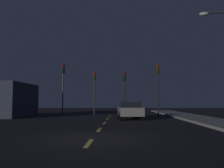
{
  "coord_description": "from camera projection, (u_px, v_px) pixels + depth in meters",
  "views": [
    {
      "loc": [
        1.08,
        -8.96,
        1.41
      ],
      "look_at": [
        0.27,
        13.38,
        3.24
      ],
      "focal_mm": 35.73,
      "sensor_mm": 36.0,
      "label": 1
    }
  ],
  "objects": [
    {
      "name": "ground_plane",
      "position": [
        105.0,
        122.0,
        15.82
      ],
      "size": [
        80.0,
        80.0,
        0.0
      ],
      "primitive_type": "plane",
      "color": "black"
    },
    {
      "name": "lane_stripe_nearest",
      "position": [
        89.0,
        143.0,
        7.66
      ],
      "size": [
        0.16,
        1.6,
        0.01
      ],
      "primitive_type": "cube",
      "color": "#EACC4C",
      "rests_on": "ground_plane"
    },
    {
      "name": "storefront_left",
      "position": [
        4.0,
        100.0,
        21.83
      ],
      "size": [
        4.68,
        6.01,
        3.26
      ],
      "primitive_type": "cube",
      "color": "#333847",
      "rests_on": "ground_plane"
    },
    {
      "name": "traffic_signal_far_right",
      "position": [
        158.0,
        80.0,
        23.92
      ],
      "size": [
        0.32,
        0.38,
        5.43
      ],
      "color": "black",
      "rests_on": "ground_plane"
    },
    {
      "name": "lane_stripe_fifth",
      "position": [
        110.0,
        116.0,
        22.79
      ],
      "size": [
        0.16,
        1.6,
        0.01
      ],
      "primitive_type": "cube",
      "color": "#EACC4C",
      "rests_on": "ground_plane"
    },
    {
      "name": "lane_stripe_fourth",
      "position": [
        108.0,
        119.0,
        19.01
      ],
      "size": [
        0.16,
        1.6,
        0.01
      ],
      "primitive_type": "cube",
      "color": "#EACC4C",
      "rests_on": "ground_plane"
    },
    {
      "name": "sidewalk_curb_right",
      "position": [
        212.0,
        121.0,
        15.56
      ],
      "size": [
        3.0,
        40.0,
        0.15
      ],
      "primitive_type": "cube",
      "color": "gray",
      "rests_on": "ground_plane"
    },
    {
      "name": "lane_stripe_third",
      "position": [
        104.0,
        123.0,
        15.23
      ],
      "size": [
        0.16,
        1.6,
        0.01
      ],
      "primitive_type": "cube",
      "color": "#EACC4C",
      "rests_on": "ground_plane"
    },
    {
      "name": "traffic_signal_center_left",
      "position": [
        94.0,
        85.0,
        24.13
      ],
      "size": [
        0.32,
        0.38,
        4.73
      ],
      "color": "#2D2D30",
      "rests_on": "ground_plane"
    },
    {
      "name": "car_stopped_ahead",
      "position": [
        130.0,
        110.0,
        18.71
      ],
      "size": [
        2.18,
        4.01,
        1.45
      ],
      "color": "gray",
      "rests_on": "ground_plane"
    },
    {
      "name": "traffic_signal_far_left",
      "position": [
        63.0,
        80.0,
        24.3
      ],
      "size": [
        0.32,
        0.38,
        5.49
      ],
      "color": "#4C4C51",
      "rests_on": "ground_plane"
    },
    {
      "name": "lane_stripe_second",
      "position": [
        99.0,
        130.0,
        11.44
      ],
      "size": [
        0.16,
        1.6,
        0.01
      ],
      "primitive_type": "cube",
      "color": "#EACC4C",
      "rests_on": "ground_plane"
    },
    {
      "name": "traffic_signal_center_right",
      "position": [
        125.0,
        85.0,
        24.01
      ],
      "size": [
        0.32,
        0.38,
        4.65
      ],
      "color": "black",
      "rests_on": "ground_plane"
    }
  ]
}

